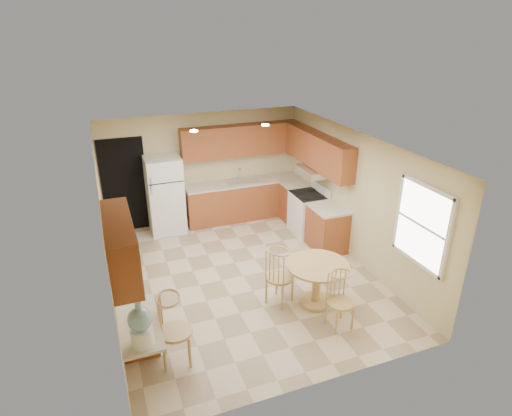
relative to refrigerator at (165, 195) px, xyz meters
name	(u,v)px	position (x,y,z in m)	size (l,w,h in m)	color
floor	(243,276)	(0.95, -2.40, -0.85)	(5.50, 5.50, 0.00)	#C8B191
ceiling	(241,144)	(0.95, -2.40, 1.65)	(4.50, 5.50, 0.02)	white
wall_back	(203,168)	(0.95, 0.35, 0.40)	(4.50, 0.02, 2.50)	#CFC38B
wall_front	(319,305)	(0.95, -5.15, 0.40)	(4.50, 0.02, 2.50)	#CFC38B
wall_left	(106,236)	(-1.30, -2.40, 0.40)	(0.02, 5.50, 2.50)	#CFC38B
wall_right	(354,197)	(3.20, -2.40, 0.40)	(0.02, 5.50, 2.50)	#CFC38B
doorway	(125,186)	(-0.80, 0.34, 0.20)	(0.90, 0.02, 2.10)	black
base_cab_back	(244,200)	(1.83, 0.05, -0.41)	(2.75, 0.60, 0.87)	#9C5027
counter_back	(244,182)	(1.83, 0.05, 0.04)	(2.75, 0.63, 0.04)	beige
base_cab_right_a	(296,203)	(2.90, -0.54, -0.41)	(0.60, 0.59, 0.87)	#9C5027
counter_right_a	(297,185)	(2.90, -0.54, 0.04)	(0.63, 0.59, 0.04)	beige
base_cab_right_b	(327,229)	(2.90, -2.00, -0.41)	(0.60, 0.80, 0.87)	#9C5027
counter_right_b	(328,209)	(2.90, -2.00, 0.04)	(0.63, 0.80, 0.04)	beige
upper_cab_back	(241,140)	(1.83, 0.19, 1.00)	(2.75, 0.33, 0.70)	#9C5027
upper_cab_right	(318,151)	(3.04, -1.19, 1.00)	(0.33, 2.42, 0.70)	#9C5027
upper_cab_left	(121,246)	(-1.13, -4.00, 1.00)	(0.33, 1.40, 0.70)	#9C5027
sink	(242,181)	(1.80, 0.05, 0.07)	(0.78, 0.44, 0.01)	silver
range_hood	(314,171)	(2.95, -1.22, 0.57)	(0.50, 0.76, 0.14)	silver
desk_pedestal	(139,330)	(-1.05, -3.72, -0.49)	(0.48, 0.42, 0.72)	#9C5027
desk_top	(139,324)	(-1.05, -4.10, -0.10)	(0.50, 1.20, 0.04)	beige
window	(422,225)	(3.18, -4.25, 0.65)	(0.06, 1.12, 1.30)	white
can_light_a	(194,131)	(0.45, -1.20, 1.64)	(0.14, 0.14, 0.02)	white
can_light_b	(265,125)	(1.85, -1.20, 1.64)	(0.14, 0.14, 0.02)	white
refrigerator	(165,195)	(0.00, 0.00, 0.00)	(0.75, 0.73, 1.69)	white
stove	(308,213)	(2.88, -1.22, -0.38)	(0.65, 0.76, 1.09)	white
dining_table	(317,278)	(1.80, -3.60, -0.36)	(1.01, 1.01, 0.75)	tan
chair_table_a	(282,274)	(1.25, -3.45, -0.24)	(0.44, 0.55, 0.99)	tan
chair_table_b	(344,299)	(1.85, -4.34, -0.29)	(0.40, 0.40, 0.91)	tan
chair_desk	(176,328)	(-0.60, -4.19, -0.21)	(0.46, 0.60, 1.04)	tan
water_crock	(141,326)	(-1.05, -4.52, 0.19)	(0.29, 0.29, 0.60)	white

